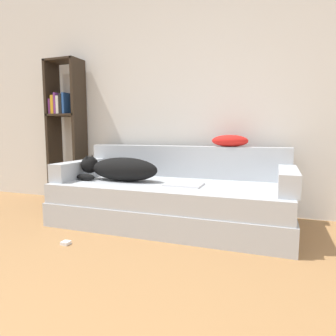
# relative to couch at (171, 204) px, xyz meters

# --- Properties ---
(wall_back) EXTENTS (7.74, 0.06, 2.70)m
(wall_back) POSITION_rel_couch_xyz_m (-0.00, 0.64, 1.16)
(wall_back) COLOR silver
(wall_back) RESTS_ON ground_plane
(couch) EXTENTS (2.16, 0.96, 0.39)m
(couch) POSITION_rel_couch_xyz_m (0.00, 0.00, 0.00)
(couch) COLOR #B2B7BC
(couch) RESTS_ON ground_plane
(couch_backrest) EXTENTS (2.12, 0.15, 0.32)m
(couch_backrest) POSITION_rel_couch_xyz_m (0.00, 0.41, 0.36)
(couch_backrest) COLOR #B2B7BC
(couch_backrest) RESTS_ON couch
(couch_arm_left) EXTENTS (0.15, 0.77, 0.17)m
(couch_arm_left) POSITION_rel_couch_xyz_m (-1.00, -0.01, 0.28)
(couch_arm_left) COLOR #B2B7BC
(couch_arm_left) RESTS_ON couch
(couch_arm_right) EXTENTS (0.15, 0.77, 0.17)m
(couch_arm_right) POSITION_rel_couch_xyz_m (1.00, -0.01, 0.28)
(couch_arm_right) COLOR #B2B7BC
(couch_arm_right) RESTS_ON couch
(dog) EXTENTS (0.82, 0.26, 0.25)m
(dog) POSITION_rel_couch_xyz_m (-0.52, -0.06, 0.32)
(dog) COLOR black
(dog) RESTS_ON couch
(laptop) EXTENTS (0.33, 0.25, 0.02)m
(laptop) POSITION_rel_couch_xyz_m (0.14, -0.08, 0.21)
(laptop) COLOR silver
(laptop) RESTS_ON couch
(throw_pillow) EXTENTS (0.36, 0.18, 0.12)m
(throw_pillow) POSITION_rel_couch_xyz_m (0.47, 0.41, 0.58)
(throw_pillow) COLOR red
(throw_pillow) RESTS_ON couch_backrest
(bookshelf) EXTENTS (0.42, 0.26, 1.72)m
(bookshelf) POSITION_rel_couch_xyz_m (-1.54, 0.45, 0.79)
(bookshelf) COLOR #2D2319
(bookshelf) RESTS_ON ground_plane
(power_adapter) EXTENTS (0.06, 0.06, 0.03)m
(power_adapter) POSITION_rel_couch_xyz_m (-0.59, -0.78, -0.18)
(power_adapter) COLOR white
(power_adapter) RESTS_ON ground_plane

